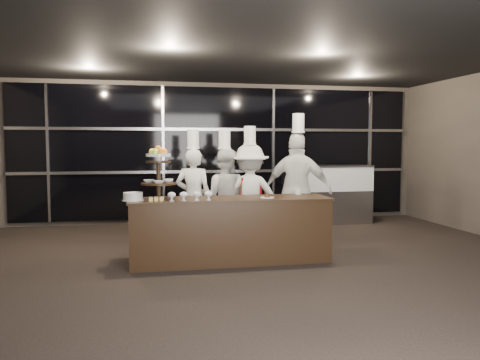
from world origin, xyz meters
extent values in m
plane|color=black|center=(0.00, 0.00, 0.00)|extent=(10.00, 10.00, 0.00)
plane|color=black|center=(0.00, 0.00, 3.00)|extent=(10.00, 10.00, 0.00)
plane|color=#473F38|center=(0.00, 5.00, 1.50)|extent=(9.00, 0.00, 9.00)
cube|color=black|center=(0.00, 4.94, 1.50)|extent=(8.60, 0.04, 2.80)
cube|color=#A5A5AA|center=(0.00, 4.89, 1.10)|extent=(8.60, 0.06, 0.06)
cube|color=#A5A5AA|center=(0.00, 4.89, 2.00)|extent=(8.60, 0.06, 0.06)
cube|color=#A5A5AA|center=(-3.50, 4.91, 1.50)|extent=(0.05, 0.05, 2.80)
cube|color=#A5A5AA|center=(-1.20, 4.91, 1.50)|extent=(0.05, 0.05, 2.80)
cube|color=#A5A5AA|center=(1.20, 4.91, 1.50)|extent=(0.05, 0.05, 2.80)
cube|color=#A5A5AA|center=(3.50, 4.91, 1.50)|extent=(0.05, 0.05, 2.80)
cube|color=black|center=(-0.38, 1.42, 0.45)|extent=(2.80, 0.70, 0.90)
cube|color=black|center=(-0.38, 1.42, 0.91)|extent=(2.84, 0.74, 0.03)
cylinder|color=black|center=(-1.38, 1.42, 0.94)|extent=(0.24, 0.24, 0.03)
cylinder|color=black|center=(-1.38, 1.42, 1.27)|extent=(0.06, 0.06, 0.70)
cylinder|color=black|center=(-1.38, 1.42, 1.14)|extent=(0.48, 0.48, 0.02)
cylinder|color=black|center=(-1.38, 1.42, 1.44)|extent=(0.34, 0.34, 0.02)
cylinder|color=white|center=(-1.38, 1.42, 1.48)|extent=(0.10, 0.10, 0.06)
cylinder|color=white|center=(-1.38, 1.42, 1.53)|extent=(0.34, 0.34, 0.04)
sphere|color=orange|center=(-1.30, 1.42, 1.58)|extent=(0.09, 0.09, 0.09)
sphere|color=#7AC332|center=(-1.34, 1.48, 1.58)|extent=(0.09, 0.09, 0.09)
sphere|color=#DB4712|center=(-1.42, 1.48, 1.58)|extent=(0.09, 0.09, 0.09)
sphere|color=yellow|center=(-1.46, 1.42, 1.58)|extent=(0.09, 0.09, 0.09)
sphere|color=#90C432|center=(-1.42, 1.35, 1.58)|extent=(0.09, 0.09, 0.09)
sphere|color=orange|center=(-1.34, 1.35, 1.58)|extent=(0.09, 0.09, 0.09)
sphere|color=orange|center=(-1.38, 1.42, 1.62)|extent=(0.09, 0.09, 0.09)
imported|color=white|center=(-1.51, 1.48, 1.17)|extent=(0.16, 0.16, 0.04)
imported|color=white|center=(-1.25, 1.48, 1.18)|extent=(0.15, 0.15, 0.05)
imported|color=white|center=(-1.38, 1.30, 1.17)|extent=(0.16, 0.16, 0.04)
cylinder|color=silver|center=(-1.21, 1.20, 0.93)|extent=(0.07, 0.07, 0.01)
cylinder|color=silver|center=(-1.21, 1.20, 0.96)|extent=(0.02, 0.02, 0.05)
ellipsoid|color=silver|center=(-1.21, 1.20, 1.01)|extent=(0.11, 0.11, 0.08)
ellipsoid|color=#15B45C|center=(-1.21, 1.20, 1.01)|extent=(0.08, 0.08, 0.05)
cylinder|color=silver|center=(-1.05, 1.20, 0.93)|extent=(0.07, 0.07, 0.01)
cylinder|color=silver|center=(-1.05, 1.20, 0.96)|extent=(0.02, 0.02, 0.05)
ellipsoid|color=silver|center=(-1.05, 1.20, 1.01)|extent=(0.11, 0.11, 0.08)
ellipsoid|color=#C53C25|center=(-1.05, 1.20, 1.01)|extent=(0.08, 0.08, 0.05)
cylinder|color=silver|center=(-0.88, 1.20, 0.93)|extent=(0.07, 0.07, 0.01)
cylinder|color=silver|center=(-0.88, 1.20, 0.96)|extent=(0.02, 0.02, 0.05)
ellipsoid|color=silver|center=(-0.88, 1.20, 1.01)|extent=(0.11, 0.11, 0.08)
ellipsoid|color=#FCE7AE|center=(-0.88, 1.20, 1.01)|extent=(0.08, 0.08, 0.05)
cylinder|color=silver|center=(-0.72, 1.20, 0.93)|extent=(0.07, 0.07, 0.01)
cylinder|color=silver|center=(-0.72, 1.20, 0.96)|extent=(0.02, 0.02, 0.05)
ellipsoid|color=silver|center=(-0.72, 1.20, 1.01)|extent=(0.11, 0.11, 0.08)
ellipsoid|color=#472B11|center=(-0.72, 1.20, 1.01)|extent=(0.08, 0.08, 0.05)
cylinder|color=white|center=(-1.72, 1.37, 0.93)|extent=(0.30, 0.30, 0.01)
cylinder|color=white|center=(-1.72, 1.37, 0.98)|extent=(0.26, 0.26, 0.10)
cube|color=#E8C371|center=(-1.49, 1.22, 0.95)|extent=(0.06, 0.06, 0.05)
cube|color=#E8C371|center=(-1.42, 1.22, 0.95)|extent=(0.06, 0.06, 0.05)
cube|color=#E8C371|center=(-1.35, 1.22, 0.95)|extent=(0.06, 0.06, 0.05)
cube|color=#E8C371|center=(-1.49, 1.29, 0.95)|extent=(0.06, 0.06, 0.05)
cube|color=#E8C371|center=(-1.42, 1.29, 0.95)|extent=(0.06, 0.06, 0.05)
cube|color=#E8C371|center=(-1.35, 1.29, 0.95)|extent=(0.06, 0.06, 0.05)
cylinder|color=white|center=(0.14, 1.32, 0.93)|extent=(0.20, 0.20, 0.01)
cylinder|color=#4C2814|center=(0.14, 1.32, 0.95)|extent=(0.08, 0.08, 0.04)
cylinder|color=white|center=(0.71, 1.67, 0.96)|extent=(0.08, 0.08, 0.07)
cube|color=#A5A5AA|center=(2.41, 4.30, 0.35)|extent=(1.45, 0.62, 0.70)
cube|color=silver|center=(2.41, 4.30, 0.95)|extent=(1.45, 0.62, 0.50)
cube|color=#FFC67F|center=(2.41, 4.30, 0.95)|extent=(1.35, 0.52, 0.40)
cube|color=#A5A5AA|center=(2.41, 4.30, 1.22)|extent=(1.47, 0.64, 0.04)
imported|color=silver|center=(-0.80, 2.47, 0.81)|extent=(0.69, 0.56, 1.62)
cylinder|color=white|center=(-0.80, 2.47, 1.77)|extent=(0.19, 0.19, 0.30)
cylinder|color=white|center=(-0.80, 2.47, 1.62)|extent=(0.21, 0.21, 0.03)
imported|color=silver|center=(-0.29, 2.46, 0.81)|extent=(0.94, 0.84, 1.61)
cylinder|color=white|center=(-0.29, 2.46, 1.76)|extent=(0.19, 0.19, 0.30)
cylinder|color=white|center=(-0.29, 2.46, 1.62)|extent=(0.21, 0.21, 0.03)
imported|color=silver|center=(0.11, 2.37, 0.84)|extent=(1.16, 0.78, 1.67)
cylinder|color=white|center=(0.11, 2.37, 1.82)|extent=(0.19, 0.19, 0.30)
cylinder|color=white|center=(0.11, 2.37, 1.68)|extent=(0.21, 0.21, 0.03)
cube|color=#A70C0D|center=(0.11, 2.25, 0.84)|extent=(0.34, 0.03, 0.63)
imported|color=white|center=(0.86, 2.13, 0.94)|extent=(1.19, 0.89, 1.87)
cylinder|color=white|center=(0.86, 2.13, 2.02)|extent=(0.19, 0.19, 0.30)
cylinder|color=white|center=(0.86, 2.13, 1.88)|extent=(0.21, 0.21, 0.03)
camera|label=1|loc=(-1.51, -5.08, 1.68)|focal=35.00mm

